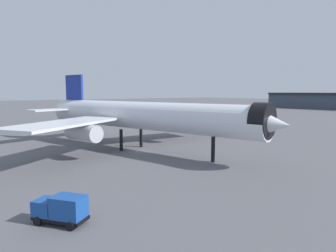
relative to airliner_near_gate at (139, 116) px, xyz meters
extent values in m
plane|color=#56565B|center=(1.79, -0.55, -7.94)|extent=(900.00, 900.00, 0.00)
cylinder|color=silver|center=(0.46, 0.13, 0.14)|extent=(59.16, 21.80, 6.22)
cone|color=silver|center=(29.22, 8.03, 0.14)|extent=(8.21, 7.69, 6.09)
cone|color=silver|center=(-28.29, -7.78, 0.14)|extent=(9.36, 7.84, 5.91)
cylinder|color=black|center=(28.02, 7.70, 0.61)|extent=(4.36, 6.80, 6.28)
cube|color=silver|center=(-8.35, 14.85, -0.63)|extent=(10.77, 27.25, 0.50)
cylinder|color=#B7BAC1|center=(-6.11, 12.12, -2.69)|extent=(8.96, 5.51, 3.42)
cube|color=silver|center=(0.41, -17.03, -0.63)|extent=(22.73, 27.66, 0.50)
cylinder|color=#B7BAC1|center=(0.94, -13.54, -2.69)|extent=(8.96, 5.51, 3.42)
cube|color=navy|center=(-23.69, -6.51, 5.12)|extent=(7.07, 2.50, 9.95)
cube|color=silver|center=(-26.68, -0.15, 0.76)|extent=(8.02, 11.77, 0.37)
cube|color=silver|center=(-23.01, -13.50, 0.76)|extent=(8.02, 11.77, 0.37)
cylinder|color=black|center=(18.86, 5.18, -5.45)|extent=(0.75, 0.75, 4.97)
cylinder|color=black|center=(-3.28, 2.48, -5.45)|extent=(0.75, 0.75, 4.97)
cylinder|color=black|center=(-1.55, -3.81, -5.45)|extent=(0.75, 0.75, 4.97)
cube|color=black|center=(29.56, -27.00, -7.31)|extent=(5.79, 5.11, 0.35)
cube|color=#194799|center=(28.24, -27.98, -6.34)|extent=(3.14, 3.16, 1.60)
cube|color=#1E2D38|center=(27.44, -28.56, -6.02)|extent=(1.21, 1.60, 0.80)
cube|color=#194799|center=(30.36, -26.41, -6.04)|extent=(4.02, 3.81, 2.20)
cylinder|color=black|center=(28.70, -29.07, -7.49)|extent=(0.89, 0.76, 0.90)
cylinder|color=black|center=(27.33, -27.21, -7.49)|extent=(0.89, 0.76, 0.90)
cylinder|color=black|center=(31.80, -26.78, -7.49)|extent=(0.89, 0.76, 0.90)
cylinder|color=black|center=(30.43, -24.93, -7.49)|extent=(0.89, 0.76, 0.90)
cube|color=black|center=(-6.34, 37.93, -7.44)|extent=(2.12, 3.43, 0.30)
cube|color=red|center=(-6.18, 38.87, -6.69)|extent=(1.80, 1.53, 1.20)
cube|color=#1E2D38|center=(-6.08, 39.44, -6.45)|extent=(1.34, 0.31, 0.60)
cube|color=red|center=(-6.44, 37.36, -6.84)|extent=(1.90, 2.17, 0.90)
cylinder|color=black|center=(-6.94, 39.17, -7.59)|extent=(0.40, 0.74, 0.70)
cylinder|color=black|center=(-5.36, 38.89, -7.59)|extent=(0.40, 0.74, 0.70)
cylinder|color=black|center=(-7.32, 36.96, -7.59)|extent=(0.40, 0.74, 0.70)
cylinder|color=black|center=(-5.74, 36.69, -7.59)|extent=(0.40, 0.74, 0.70)
camera|label=1|loc=(60.49, -35.93, 5.59)|focal=32.83mm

